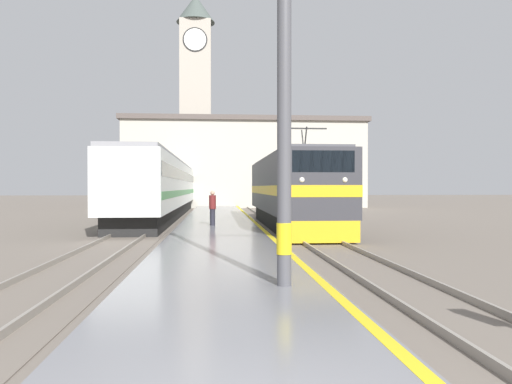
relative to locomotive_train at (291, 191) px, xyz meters
The scene contains 10 objects.
ground_plane 8.72m from the locomotive_train, 116.05° to the left, with size 200.00×200.00×0.00m, color #70665B.
platform 4.92m from the locomotive_train, 144.76° to the left, with size 4.11×140.00×0.25m.
rail_track_near 3.26m from the locomotive_train, 90.00° to the left, with size 2.83×140.00×0.16m.
rail_track_far 8.29m from the locomotive_train, 160.91° to the left, with size 2.83×140.00×0.16m.
locomotive_train is the anchor object (origin of this frame).
passenger_train 15.73m from the locomotive_train, 118.97° to the left, with size 2.92×38.22×3.99m.
catenary_mast 16.79m from the locomotive_train, 98.69° to the right, with size 2.92×0.29×7.73m.
person_on_platform 4.35m from the locomotive_train, 162.80° to the right, with size 0.34×0.34×1.71m.
clock_tower 36.91m from the locomotive_train, 100.37° to the left, with size 4.58×4.58×25.21m.
station_building 27.89m from the locomotive_train, 91.72° to the left, with size 25.83×6.87×9.47m.
Camera 1 is at (-0.19, -3.55, 2.13)m, focal length 35.00 mm.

